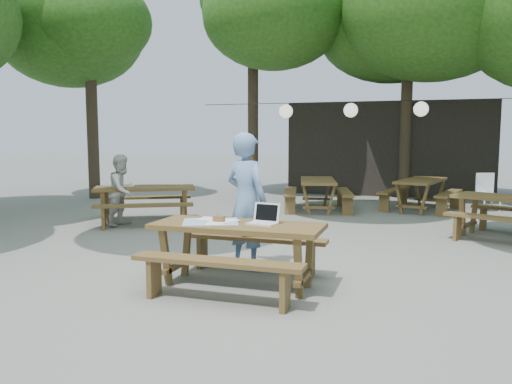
{
  "coord_description": "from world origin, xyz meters",
  "views": [
    {
      "loc": [
        1.38,
        -6.18,
        1.76
      ],
      "look_at": [
        -0.61,
        -0.06,
        1.05
      ],
      "focal_mm": 35.0,
      "sensor_mm": 36.0,
      "label": 1
    }
  ],
  "objects_px": {
    "woman": "(247,201)",
    "second_person": "(122,190)",
    "main_picnic_table": "(238,254)",
    "picnic_table_nw": "(145,204)",
    "plastic_chair": "(488,200)"
  },
  "relations": [
    {
      "from": "woman",
      "to": "second_person",
      "type": "height_order",
      "value": "woman"
    },
    {
      "from": "main_picnic_table",
      "to": "second_person",
      "type": "relative_size",
      "value": 1.41
    },
    {
      "from": "second_person",
      "to": "picnic_table_nw",
      "type": "bearing_deg",
      "value": -31.58
    },
    {
      "from": "woman",
      "to": "second_person",
      "type": "distance_m",
      "value": 4.16
    },
    {
      "from": "main_picnic_table",
      "to": "plastic_chair",
      "type": "relative_size",
      "value": 2.22
    },
    {
      "from": "picnic_table_nw",
      "to": "plastic_chair",
      "type": "height_order",
      "value": "plastic_chair"
    },
    {
      "from": "main_picnic_table",
      "to": "woman",
      "type": "xyz_separation_m",
      "value": [
        -0.16,
        0.79,
        0.52
      ]
    },
    {
      "from": "picnic_table_nw",
      "to": "main_picnic_table",
      "type": "bearing_deg",
      "value": -74.57
    },
    {
      "from": "main_picnic_table",
      "to": "second_person",
      "type": "bearing_deg",
      "value": 138.88
    },
    {
      "from": "main_picnic_table",
      "to": "plastic_chair",
      "type": "bearing_deg",
      "value": 64.46
    },
    {
      "from": "main_picnic_table",
      "to": "second_person",
      "type": "height_order",
      "value": "second_person"
    },
    {
      "from": "woman",
      "to": "plastic_chair",
      "type": "distance_m",
      "value": 7.77
    },
    {
      "from": "picnic_table_nw",
      "to": "woman",
      "type": "relative_size",
      "value": 1.33
    },
    {
      "from": "main_picnic_table",
      "to": "plastic_chair",
      "type": "distance_m",
      "value": 8.37
    },
    {
      "from": "main_picnic_table",
      "to": "woman",
      "type": "bearing_deg",
      "value": 101.52
    }
  ]
}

